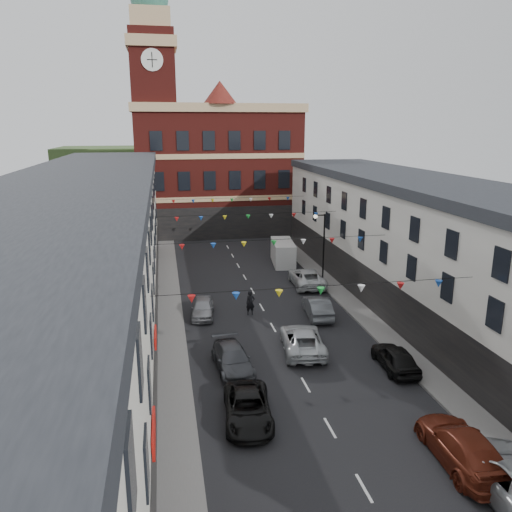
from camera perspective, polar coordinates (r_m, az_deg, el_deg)
ground at (r=31.10m, az=3.60°, el=-10.96°), size 160.00×160.00×0.00m
pavement_left at (r=32.06m, az=-9.55°, el=-10.18°), size 1.80×64.00×0.15m
pavement_right at (r=34.97m, az=13.93°, el=-8.26°), size 1.80×64.00×0.15m
terrace_left at (r=29.67m, az=-19.40°, el=-2.01°), size 8.40×56.00×10.70m
terrace_right at (r=34.94m, az=22.39°, el=-0.70°), size 8.40×56.00×9.70m
civic_building at (r=65.70m, az=-4.51°, el=9.96°), size 20.60×13.30×18.50m
clock_tower at (r=62.18m, az=-11.48°, el=15.74°), size 5.60×5.60×30.00m
distant_hill at (r=89.61m, az=-8.75°, el=9.06°), size 40.00×14.00×10.00m
street_lamp at (r=44.38m, az=7.48°, el=2.12°), size 1.10×0.36×6.00m
car_left_c at (r=24.36m, az=-0.95°, el=-16.97°), size 2.59×4.86×1.30m
car_left_d at (r=28.77m, az=-2.70°, el=-11.69°), size 2.20×4.75×1.34m
car_left_e at (r=36.52m, az=-6.12°, el=-5.90°), size 2.03×4.04×1.32m
car_right_c at (r=23.31m, az=22.49°, el=-19.47°), size 2.40×5.37×1.53m
car_right_d at (r=29.91m, az=15.63°, el=-11.12°), size 1.82×4.16×1.39m
car_right_e at (r=36.56m, az=7.03°, el=-5.79°), size 1.96×4.56×1.46m
car_right_f at (r=43.37m, az=5.80°, el=-2.43°), size 2.76×5.55×1.51m
moving_car at (r=31.11m, az=5.34°, el=-9.51°), size 3.06×5.49×1.45m
white_van at (r=50.02m, az=3.09°, el=0.39°), size 2.57×5.35×2.28m
pedestrian at (r=36.55m, az=-0.64°, el=-5.39°), size 0.70×0.50×1.81m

